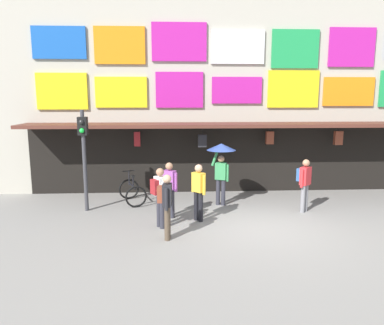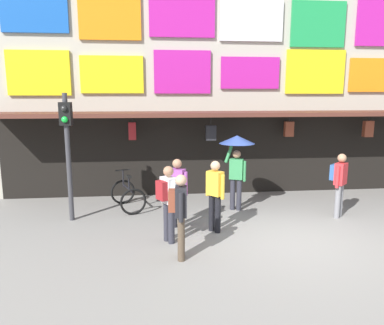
{
  "view_description": "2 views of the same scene",
  "coord_description": "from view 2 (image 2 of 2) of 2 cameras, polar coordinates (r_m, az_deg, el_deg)",
  "views": [
    {
      "loc": [
        -2.37,
        -9.69,
        3.57
      ],
      "look_at": [
        -1.8,
        1.19,
        1.63
      ],
      "focal_mm": 34.39,
      "sensor_mm": 36.0,
      "label": 1
    },
    {
      "loc": [
        -3.02,
        -7.42,
        3.14
      ],
      "look_at": [
        -2.07,
        1.54,
        1.48
      ],
      "focal_mm": 34.16,
      "sensor_mm": 36.0,
      "label": 2
    }
  ],
  "objects": [
    {
      "name": "pedestrian_in_purple",
      "position": [
        8.67,
        -2.32,
        -4.22
      ],
      "size": [
        0.47,
        0.37,
        1.68
      ],
      "color": "#2D2D38",
      "rests_on": "ground"
    },
    {
      "name": "pedestrian_in_white",
      "position": [
        10.16,
        22.02,
        -2.59
      ],
      "size": [
        0.47,
        0.47,
        1.68
      ],
      "color": "gray",
      "rests_on": "ground"
    },
    {
      "name": "pedestrian_in_blue",
      "position": [
        8.43,
        3.6,
        -4.66
      ],
      "size": [
        0.4,
        0.42,
        1.68
      ],
      "color": "black",
      "rests_on": "ground"
    },
    {
      "name": "ground_plane",
      "position": [
        8.6,
        15.26,
        -11.35
      ],
      "size": [
        80.0,
        80.0,
        0.0
      ],
      "primitive_type": "plane",
      "color": "gray"
    },
    {
      "name": "pedestrian_in_yellow",
      "position": [
        7.02,
        -1.91,
        -7.47
      ],
      "size": [
        0.38,
        0.53,
        1.68
      ],
      "color": "brown",
      "rests_on": "ground"
    },
    {
      "name": "pedestrian_with_umbrella",
      "position": [
        9.96,
        7.0,
        1.71
      ],
      "size": [
        0.96,
        0.96,
        2.08
      ],
      "color": "#2D2D38",
      "rests_on": "ground"
    },
    {
      "name": "shopfront",
      "position": [
        12.39,
        8.32,
        14.14
      ],
      "size": [
        18.0,
        2.6,
        8.0
      ],
      "color": "#B2AD9E",
      "rests_on": "ground"
    },
    {
      "name": "pedestrian_in_green",
      "position": [
        7.81,
        -3.81,
        -5.61
      ],
      "size": [
        0.46,
        0.48,
        1.68
      ],
      "color": "#2D2D38",
      "rests_on": "ground"
    },
    {
      "name": "traffic_light_near",
      "position": [
        9.48,
        -18.93,
        3.82
      ],
      "size": [
        0.28,
        0.33,
        3.2
      ],
      "color": "#38383D",
      "rests_on": "ground"
    },
    {
      "name": "bicycle_parked",
      "position": [
        10.37,
        -10.0,
        -5.08
      ],
      "size": [
        1.06,
        1.33,
        1.05
      ],
      "color": "black",
      "rests_on": "ground"
    }
  ]
}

